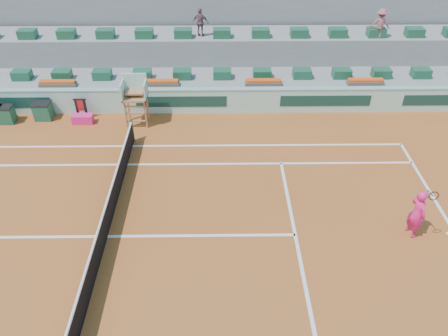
{
  "coord_description": "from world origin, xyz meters",
  "views": [
    {
      "loc": [
        3.84,
        -10.49,
        10.75
      ],
      "look_at": [
        4.0,
        2.5,
        1.0
      ],
      "focal_mm": 35.0,
      "sensor_mm": 36.0,
      "label": 1
    }
  ],
  "objects_px": {
    "drink_cooler_a": "(43,111)",
    "tennis_player": "(417,213)",
    "umpire_chair": "(135,93)",
    "player_bag": "(83,119)"
  },
  "relations": [
    {
      "from": "tennis_player",
      "to": "player_bag",
      "type": "bearing_deg",
      "value": 150.08
    },
    {
      "from": "umpire_chair",
      "to": "drink_cooler_a",
      "type": "height_order",
      "value": "umpire_chair"
    },
    {
      "from": "umpire_chair",
      "to": "tennis_player",
      "type": "distance_m",
      "value": 12.77
    },
    {
      "from": "drink_cooler_a",
      "to": "tennis_player",
      "type": "xyz_separation_m",
      "value": [
        14.94,
        -7.91,
        0.51
      ]
    },
    {
      "from": "drink_cooler_a",
      "to": "umpire_chair",
      "type": "bearing_deg",
      "value": -5.49
    },
    {
      "from": "player_bag",
      "to": "tennis_player",
      "type": "bearing_deg",
      "value": -29.92
    },
    {
      "from": "umpire_chair",
      "to": "player_bag",
      "type": "bearing_deg",
      "value": 179.82
    },
    {
      "from": "player_bag",
      "to": "umpire_chair",
      "type": "bearing_deg",
      "value": -0.18
    },
    {
      "from": "player_bag",
      "to": "drink_cooler_a",
      "type": "xyz_separation_m",
      "value": [
        -1.96,
        0.43,
        0.21
      ]
    },
    {
      "from": "umpire_chair",
      "to": "tennis_player",
      "type": "xyz_separation_m",
      "value": [
        10.35,
        -7.47,
        -0.61
      ]
    }
  ]
}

